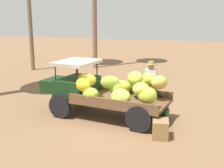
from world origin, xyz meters
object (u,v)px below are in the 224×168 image
(truck, at_px, (103,89))
(farmer, at_px, (151,83))
(wooden_crate, at_px, (160,129))
(loose_banana_bunch, at_px, (142,97))

(truck, xyz_separation_m, farmer, (-1.39, -1.17, 0.07))
(farmer, height_order, wooden_crate, farmer)
(wooden_crate, xyz_separation_m, loose_banana_bunch, (1.16, -3.22, -0.08))
(farmer, bearing_deg, wooden_crate, 13.82)
(wooden_crate, bearing_deg, loose_banana_bunch, -70.12)
(farmer, relative_size, loose_banana_bunch, 2.97)
(truck, bearing_deg, wooden_crate, 159.30)
(loose_banana_bunch, bearing_deg, wooden_crate, 109.88)
(truck, distance_m, loose_banana_bunch, 2.38)
(truck, bearing_deg, farmer, -131.33)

